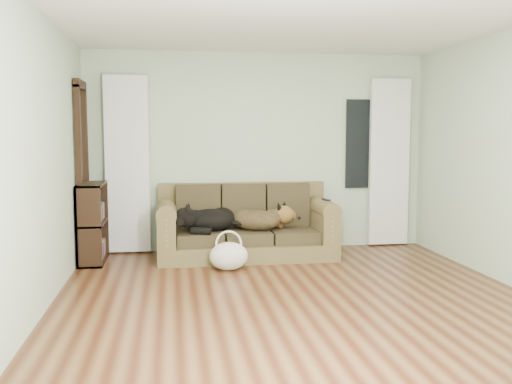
{
  "coord_description": "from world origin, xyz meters",
  "views": [
    {
      "loc": [
        -1.14,
        -5.0,
        1.55
      ],
      "look_at": [
        -0.16,
        1.6,
        0.86
      ],
      "focal_mm": 40.0,
      "sensor_mm": 36.0,
      "label": 1
    }
  ],
  "objects": [
    {
      "name": "wall_back",
      "position": [
        0.0,
        2.5,
        1.3
      ],
      "size": [
        4.5,
        0.04,
        2.6
      ],
      "primitive_type": "cube",
      "color": "#ABC7A4",
      "rests_on": "ground"
    },
    {
      "name": "ceiling",
      "position": [
        0.0,
        0.0,
        2.6
      ],
      "size": [
        5.0,
        5.0,
        0.0
      ],
      "primitive_type": "plane",
      "color": "white",
      "rests_on": "ground"
    },
    {
      "name": "tv_remote",
      "position": [
        0.74,
        1.79,
        0.73
      ],
      "size": [
        0.07,
        0.18,
        0.02
      ],
      "primitive_type": "cube",
      "rotation": [
        0.0,
        0.0,
        0.12
      ],
      "color": "black",
      "rests_on": "sofa"
    },
    {
      "name": "dog_black_lab",
      "position": [
        -0.71,
        1.94,
        0.48
      ],
      "size": [
        0.72,
        0.56,
        0.28
      ],
      "primitive_type": "ellipsoid",
      "rotation": [
        0.0,
        0.0,
        0.17
      ],
      "color": "black",
      "rests_on": "sofa"
    },
    {
      "name": "sofa",
      "position": [
        -0.23,
        1.97,
        0.45
      ],
      "size": [
        2.18,
        0.94,
        0.89
      ],
      "primitive_type": "cube",
      "color": "brown",
      "rests_on": "floor"
    },
    {
      "name": "curtain_left",
      "position": [
        -1.7,
        2.42,
        1.15
      ],
      "size": [
        0.55,
        0.08,
        2.25
      ],
      "primitive_type": "cube",
      "color": "white",
      "rests_on": "ground"
    },
    {
      "name": "door_casing",
      "position": [
        -2.2,
        2.05,
        1.05
      ],
      "size": [
        0.07,
        0.6,
        2.1
      ],
      "primitive_type": "cube",
      "color": "black",
      "rests_on": "ground"
    },
    {
      "name": "tote_bag",
      "position": [
        -0.51,
        1.32,
        0.16
      ],
      "size": [
        0.54,
        0.5,
        0.32
      ],
      "primitive_type": "ellipsoid",
      "rotation": [
        0.0,
        0.0,
        -0.43
      ],
      "color": "silver",
      "rests_on": "floor"
    },
    {
      "name": "window_pane",
      "position": [
        1.45,
        2.47,
        1.4
      ],
      "size": [
        0.5,
        0.03,
        1.2
      ],
      "primitive_type": "cube",
      "color": "black",
      "rests_on": "wall_back"
    },
    {
      "name": "floor",
      "position": [
        0.0,
        0.0,
        0.0
      ],
      "size": [
        5.0,
        5.0,
        0.0
      ],
      "primitive_type": "plane",
      "color": "#451F10",
      "rests_on": "ground"
    },
    {
      "name": "dog_shepherd",
      "position": [
        -0.07,
        1.92,
        0.49
      ],
      "size": [
        0.77,
        0.67,
        0.28
      ],
      "primitive_type": "ellipsoid",
      "rotation": [
        0.0,
        0.0,
        2.72
      ],
      "color": "black",
      "rests_on": "sofa"
    },
    {
      "name": "wall_left",
      "position": [
        -2.25,
        0.0,
        1.3
      ],
      "size": [
        0.04,
        5.0,
        2.6
      ],
      "primitive_type": "cube",
      "color": "#ABC7A4",
      "rests_on": "ground"
    },
    {
      "name": "bookshelf",
      "position": [
        -2.09,
        1.99,
        0.5
      ],
      "size": [
        0.37,
        0.79,
        0.95
      ],
      "primitive_type": "cube",
      "rotation": [
        0.0,
        0.0,
        0.11
      ],
      "color": "black",
      "rests_on": "floor"
    },
    {
      "name": "curtain_right",
      "position": [
        1.8,
        2.42,
        1.15
      ],
      "size": [
        0.55,
        0.08,
        2.25
      ],
      "primitive_type": "cube",
      "color": "white",
      "rests_on": "ground"
    }
  ]
}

